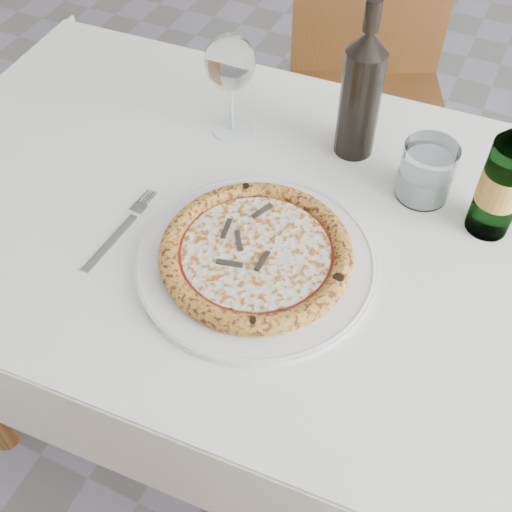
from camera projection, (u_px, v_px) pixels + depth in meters
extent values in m
cube|color=slate|center=(275.00, 490.00, 1.53)|extent=(5.00, 6.00, 0.02)
cube|color=brown|center=(281.00, 232.00, 1.06)|extent=(1.32, 0.79, 0.04)
cube|color=white|center=(282.00, 223.00, 1.04)|extent=(1.39, 0.86, 0.01)
cube|color=white|center=(354.00, 135.00, 1.36)|extent=(1.35, 0.01, 0.22)
cube|color=white|center=(166.00, 467.00, 0.90)|extent=(1.35, 0.01, 0.22)
cylinder|color=brown|center=(120.00, 180.00, 1.69)|extent=(0.06, 0.06, 0.71)
cube|color=brown|center=(367.00, 114.00, 1.71)|extent=(0.54, 0.54, 0.04)
cylinder|color=brown|center=(409.00, 142.00, 2.00)|extent=(0.04, 0.04, 0.43)
cylinder|color=brown|center=(425.00, 224.00, 1.78)|extent=(0.04, 0.04, 0.43)
cylinder|color=brown|center=(296.00, 139.00, 2.01)|extent=(0.04, 0.04, 0.43)
cylinder|color=brown|center=(298.00, 221.00, 1.78)|extent=(0.04, 0.04, 0.43)
cylinder|color=silver|center=(256.00, 261.00, 0.98)|extent=(0.37, 0.37, 0.01)
torus|color=silver|center=(256.00, 259.00, 0.97)|extent=(0.36, 0.36, 0.01)
cylinder|color=tan|center=(256.00, 256.00, 0.97)|extent=(0.29, 0.29, 0.01)
torus|color=#BA7E2B|center=(256.00, 253.00, 0.96)|extent=(0.29, 0.29, 0.03)
cylinder|color=#AD250A|center=(256.00, 253.00, 0.96)|extent=(0.24, 0.24, 0.00)
cylinder|color=#EDE6CC|center=(256.00, 251.00, 0.96)|extent=(0.22, 0.22, 0.00)
cube|color=#3C3529|center=(273.00, 255.00, 0.95)|extent=(0.04, 0.01, 0.00)
cube|color=#3C3529|center=(277.00, 233.00, 0.98)|extent=(0.02, 0.04, 0.00)
cube|color=#3C3529|center=(236.00, 222.00, 0.99)|extent=(0.04, 0.03, 0.00)
cube|color=#3C3529|center=(234.00, 253.00, 0.95)|extent=(0.04, 0.03, 0.00)
cube|color=#3C3529|center=(252.00, 276.00, 0.92)|extent=(0.02, 0.04, 0.00)
cube|color=gray|center=(111.00, 242.00, 1.01)|extent=(0.02, 0.13, 0.00)
cube|color=gray|center=(138.00, 209.00, 1.06)|extent=(0.02, 0.02, 0.00)
cylinder|color=gray|center=(141.00, 198.00, 1.07)|extent=(0.00, 0.03, 0.00)
cylinder|color=gray|center=(144.00, 199.00, 1.07)|extent=(0.00, 0.03, 0.00)
cylinder|color=gray|center=(147.00, 200.00, 1.07)|extent=(0.00, 0.03, 0.00)
cylinder|color=gray|center=(150.00, 201.00, 1.07)|extent=(0.00, 0.03, 0.00)
cylinder|color=silver|center=(232.00, 129.00, 1.19)|extent=(0.07, 0.07, 0.00)
cylinder|color=silver|center=(232.00, 106.00, 1.15)|extent=(0.01, 0.01, 0.10)
ellipsoid|color=white|center=(230.00, 62.00, 1.08)|extent=(0.09, 0.09, 0.10)
cylinder|color=white|center=(427.00, 171.00, 1.04)|extent=(0.09, 0.09, 0.10)
cylinder|color=white|center=(424.00, 182.00, 1.06)|extent=(0.08, 0.08, 0.05)
cylinder|color=#315D32|center=(501.00, 189.00, 0.97)|extent=(0.07, 0.07, 0.17)
cylinder|color=gold|center=(502.00, 186.00, 0.97)|extent=(0.07, 0.07, 0.06)
cylinder|color=black|center=(359.00, 104.00, 1.08)|extent=(0.07, 0.07, 0.20)
cone|color=black|center=(369.00, 41.00, 0.99)|extent=(0.07, 0.07, 0.04)
cylinder|color=black|center=(373.00, 15.00, 0.96)|extent=(0.03, 0.03, 0.05)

